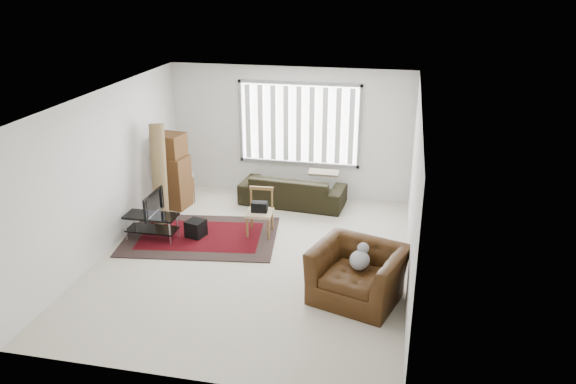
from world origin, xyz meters
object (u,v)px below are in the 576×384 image
tv_stand (151,222)px  moving_boxes (173,173)px  side_chair (260,210)px  armchair (358,270)px  sofa (293,185)px

tv_stand → moving_boxes: (-0.20, 1.51, 0.36)m
side_chair → armchair: 2.61m
sofa → armchair: armchair is taller
tv_stand → sofa: (2.12, 2.08, 0.07)m
side_chair → sofa: bearing=75.1°
tv_stand → moving_boxes: 1.56m
moving_boxes → side_chair: moving_boxes is taller
tv_stand → moving_boxes: bearing=97.5°
sofa → armchair: (1.62, -3.29, 0.06)m
moving_boxes → sofa: size_ratio=0.71×
side_chair → armchair: size_ratio=0.56×
sofa → side_chair: (-0.30, -1.50, 0.07)m
tv_stand → sofa: 2.98m
tv_stand → side_chair: (1.83, 0.58, 0.14)m
moving_boxes → side_chair: (2.03, -0.93, -0.22)m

